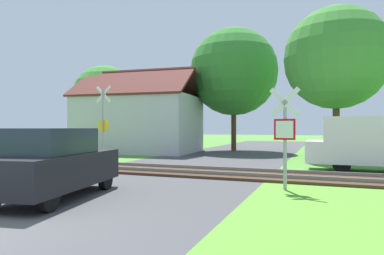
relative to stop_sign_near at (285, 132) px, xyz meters
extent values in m
cube|color=#424244|center=(-4.68, -4.16, -1.66)|extent=(7.80, 80.00, 0.01)
cube|color=#422D1E|center=(-4.68, 2.45, -1.62)|extent=(60.00, 2.60, 0.10)
cube|color=slate|center=(-4.68, 3.16, -1.51)|extent=(60.00, 0.08, 0.12)
cube|color=slate|center=(-4.68, 1.73, -1.51)|extent=(60.00, 0.08, 0.12)
cylinder|color=#9E9EA5|center=(0.00, 0.03, -0.33)|extent=(0.10, 0.10, 2.67)
cube|color=red|center=(0.00, -0.03, 0.08)|extent=(0.60, 0.08, 0.60)
cube|color=white|center=(0.00, -0.06, 0.08)|extent=(0.49, 0.05, 0.49)
cube|color=white|center=(0.00, -0.03, 0.85)|extent=(0.88, 0.11, 0.88)
cube|color=white|center=(0.00, -0.03, 0.85)|extent=(0.88, 0.11, 0.88)
cylinder|color=#9E9EA5|center=(-9.38, 4.36, 0.20)|extent=(0.09, 0.09, 3.73)
cube|color=white|center=(-9.38, 4.42, 1.81)|extent=(0.88, 0.05, 0.88)
cube|color=white|center=(-9.38, 4.42, 1.81)|extent=(0.88, 0.05, 0.88)
cylinder|color=yellow|center=(-9.38, 4.43, 0.22)|extent=(0.64, 0.04, 0.64)
cube|color=#B7B7BC|center=(-11.61, 11.99, 0.36)|extent=(8.53, 6.49, 4.06)
cube|color=#562823|center=(-11.50, 10.51, 3.32)|extent=(8.75, 3.96, 2.18)
cube|color=#562823|center=(-11.72, 13.46, 3.32)|extent=(8.75, 3.96, 2.18)
cube|color=brown|center=(-9.39, 12.15, 3.36)|extent=(0.54, 0.54, 1.10)
cylinder|color=#513823|center=(1.70, 10.88, 0.12)|extent=(0.38, 0.38, 3.57)
sphere|color=#3D8433|center=(1.70, 10.88, 4.07)|extent=(5.79, 5.79, 5.79)
cylinder|color=#513823|center=(-5.38, 15.43, 0.11)|extent=(0.38, 0.38, 3.56)
sphere|color=#337A2D|center=(-5.38, 15.43, 4.39)|extent=(6.68, 6.68, 6.68)
cylinder|color=#513823|center=(-15.56, 13.21, -0.46)|extent=(0.44, 0.44, 2.42)
sphere|color=#3D8433|center=(-15.56, 13.21, 2.64)|extent=(5.02, 5.02, 5.02)
cube|color=white|center=(3.14, 5.31, -0.38)|extent=(4.24, 1.99, 1.90)
cube|color=white|center=(0.69, 5.36, -0.88)|extent=(0.74, 1.82, 0.90)
cube|color=#19232D|center=(1.06, 5.36, -0.05)|extent=(0.08, 1.62, 0.85)
cube|color=navy|center=(3.17, 6.26, -0.71)|extent=(3.78, 0.09, 0.16)
cylinder|color=black|center=(1.73, 6.12, -1.33)|extent=(0.68, 0.20, 0.68)
cylinder|color=black|center=(1.70, 4.56, -1.33)|extent=(0.68, 0.20, 0.68)
cube|color=black|center=(-5.32, -3.21, -0.95)|extent=(2.30, 4.22, 0.84)
cube|color=#19232D|center=(-5.29, -3.41, -0.21)|extent=(1.75, 2.41, 0.64)
cylinder|color=black|center=(-4.86, -1.75, -1.37)|extent=(0.28, 0.62, 0.60)
cylinder|color=black|center=(-6.24, -1.99, -1.37)|extent=(0.28, 0.62, 0.60)
cylinder|color=black|center=(-4.40, -4.43, -1.37)|extent=(0.28, 0.62, 0.60)
camera|label=1|loc=(1.04, -10.09, 0.13)|focal=32.00mm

